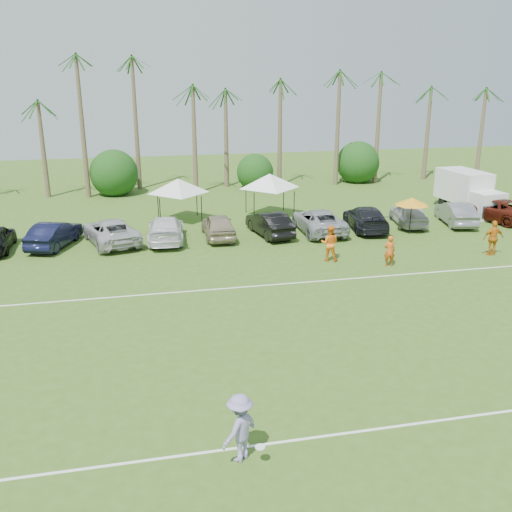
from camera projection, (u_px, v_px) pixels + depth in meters
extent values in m
plane|color=#385A1B|center=(338.00, 486.00, 14.18)|extent=(120.00, 120.00, 0.00)
cube|color=white|center=(314.00, 438.00, 16.04)|extent=(80.00, 0.10, 0.01)
cube|color=white|center=(237.00, 288.00, 27.20)|extent=(80.00, 0.10, 0.01)
cone|color=brown|center=(34.00, 135.00, 45.53)|extent=(0.44, 0.44, 10.00)
cone|color=brown|center=(85.00, 128.00, 46.19)|extent=(0.44, 0.44, 11.00)
cone|color=brown|center=(137.00, 145.00, 47.46)|extent=(0.44, 0.44, 8.00)
cone|color=brown|center=(185.00, 138.00, 48.12)|extent=(0.44, 0.44, 9.00)
cone|color=brown|center=(231.00, 131.00, 48.78)|extent=(0.44, 0.44, 10.00)
cone|color=brown|center=(276.00, 124.00, 49.43)|extent=(0.44, 0.44, 11.00)
cone|color=brown|center=(330.00, 140.00, 50.91)|extent=(0.44, 0.44, 8.00)
cone|color=brown|center=(383.00, 133.00, 51.77)|extent=(0.44, 0.44, 9.00)
cone|color=brown|center=(434.00, 127.00, 52.63)|extent=(0.44, 0.44, 10.00)
cone|color=brown|center=(473.00, 120.00, 53.28)|extent=(0.44, 0.44, 11.00)
cylinder|color=brown|center=(115.00, 183.00, 49.00)|extent=(0.30, 0.30, 1.40)
sphere|color=#123D11|center=(114.00, 170.00, 48.66)|extent=(4.00, 4.00, 4.00)
cylinder|color=brown|center=(252.00, 178.00, 51.44)|extent=(0.30, 0.30, 1.40)
sphere|color=#123D11|center=(252.00, 166.00, 51.10)|extent=(4.00, 4.00, 4.00)
cylinder|color=brown|center=(356.00, 174.00, 53.46)|extent=(0.30, 0.30, 1.40)
sphere|color=#123D11|center=(356.00, 162.00, 53.12)|extent=(4.00, 4.00, 4.00)
imported|color=#DA5518|center=(389.00, 251.00, 30.01)|extent=(0.66, 0.49, 1.66)
imported|color=orange|center=(330.00, 243.00, 30.82)|extent=(1.17, 1.06, 1.97)
imported|color=orange|center=(493.00, 238.00, 31.72)|extent=(1.21, 0.58, 2.00)
cube|color=white|center=(463.00, 186.00, 42.05)|extent=(2.57, 4.25, 2.21)
cube|color=white|center=(488.00, 205.00, 39.75)|extent=(2.17, 1.77, 1.86)
cube|color=black|center=(493.00, 211.00, 39.23)|extent=(2.05, 0.45, 0.88)
cube|color=#E5590C|center=(475.00, 190.00, 42.49)|extent=(0.15, 1.41, 0.80)
cylinder|color=black|center=(474.00, 213.00, 39.83)|extent=(0.34, 0.82, 0.80)
cylinder|color=black|center=(495.00, 211.00, 40.33)|extent=(0.34, 0.82, 0.80)
cylinder|color=black|center=(443.00, 202.00, 43.20)|extent=(0.34, 0.82, 0.80)
cylinder|color=black|center=(462.00, 201.00, 43.70)|extent=(0.34, 0.82, 0.80)
cylinder|color=black|center=(160.00, 213.00, 37.50)|extent=(0.06, 0.06, 1.96)
cylinder|color=black|center=(202.00, 211.00, 38.05)|extent=(0.06, 0.06, 1.96)
cylinder|color=black|center=(158.00, 204.00, 40.05)|extent=(0.06, 0.06, 1.96)
cylinder|color=black|center=(197.00, 202.00, 40.60)|extent=(0.06, 0.06, 1.96)
pyramid|color=white|center=(178.00, 179.00, 38.45)|extent=(4.24, 4.24, 0.98)
cylinder|color=black|center=(254.00, 207.00, 38.85)|extent=(0.06, 0.06, 2.02)
cylinder|color=black|center=(294.00, 205.00, 39.42)|extent=(0.06, 0.06, 2.02)
cylinder|color=black|center=(246.00, 199.00, 41.48)|extent=(0.06, 0.06, 2.02)
cylinder|color=black|center=(284.00, 197.00, 42.05)|extent=(0.06, 0.06, 2.02)
pyramid|color=white|center=(270.00, 174.00, 39.83)|extent=(4.37, 4.37, 1.01)
cylinder|color=black|center=(411.00, 218.00, 35.89)|extent=(0.05, 0.05, 2.11)
cone|color=orange|center=(412.00, 201.00, 35.56)|extent=(2.11, 2.11, 0.48)
imported|color=#8A81B7|center=(240.00, 428.00, 14.89)|extent=(1.40, 1.33, 1.91)
cylinder|color=white|center=(260.00, 447.00, 14.77)|extent=(0.27, 0.27, 0.03)
imported|color=black|center=(54.00, 234.00, 33.39)|extent=(3.01, 4.85, 1.51)
imported|color=#B7B7B7|center=(111.00, 231.00, 34.00)|extent=(3.89, 5.90, 1.51)
imported|color=white|center=(166.00, 229.00, 34.51)|extent=(2.50, 5.34, 1.51)
imported|color=tan|center=(218.00, 226.00, 35.17)|extent=(1.85, 4.45, 1.51)
imported|color=black|center=(270.00, 224.00, 35.71)|extent=(2.31, 4.77, 1.51)
imported|color=#9DA1A5|center=(319.00, 221.00, 36.39)|extent=(2.57, 5.46, 1.51)
imported|color=black|center=(366.00, 218.00, 37.10)|extent=(2.81, 5.44, 1.51)
imported|color=#B7B7BA|center=(409.00, 214.00, 38.13)|extent=(2.61, 4.69, 1.51)
imported|color=slate|center=(456.00, 213.00, 38.36)|extent=(2.54, 4.81, 1.51)
imported|color=#53180E|center=(494.00, 209.00, 39.50)|extent=(4.18, 5.95, 1.51)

